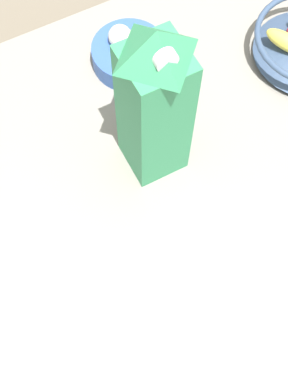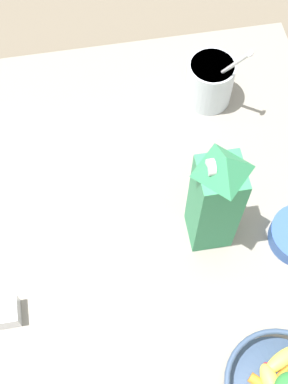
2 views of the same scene
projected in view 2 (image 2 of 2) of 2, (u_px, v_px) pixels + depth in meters
ground_plane at (91, 268)px, 1.09m from camera, size 6.00×6.00×0.00m
countertop at (91, 265)px, 1.07m from camera, size 1.12×1.12×0.03m
milk_carton at (215, 199)px, 0.96m from camera, size 0.08×0.08×0.28m
yogurt_tub at (210, 80)px, 1.19m from camera, size 0.13×0.11×0.21m
spice_jar at (6, 313)px, 0.99m from camera, size 0.05×0.05×0.04m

